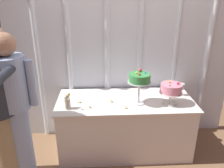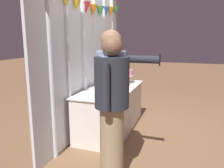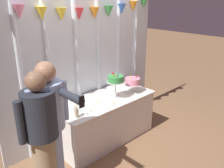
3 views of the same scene
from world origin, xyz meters
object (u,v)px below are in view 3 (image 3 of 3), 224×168
(cake_display_nearleft, at_px, (116,80))
(wine_glass, at_px, (131,80))
(guest_girl_blue_dress, at_px, (42,135))
(guest_man_pink_jacket, at_px, (51,125))
(cake_table, at_px, (105,119))
(tealight_near_left, at_px, (91,111))
(flower_vase, at_px, (76,111))
(tealight_far_right, at_px, (113,103))
(cake_display_nearright, at_px, (133,82))
(tealight_far_left, at_px, (77,110))
(tealight_near_right, at_px, (98,102))

(cake_display_nearleft, height_order, wine_glass, cake_display_nearleft)
(guest_girl_blue_dress, relative_size, guest_man_pink_jacket, 0.97)
(cake_table, distance_m, wine_glass, 0.92)
(tealight_near_left, relative_size, guest_girl_blue_dress, 0.02)
(cake_display_nearleft, relative_size, wine_glass, 2.58)
(tealight_near_left, height_order, guest_man_pink_jacket, guest_man_pink_jacket)
(cake_table, bearing_deg, flower_vase, -164.29)
(cake_table, relative_size, flower_vase, 8.02)
(cake_table, height_order, wine_glass, wine_glass)
(tealight_far_right, relative_size, guest_man_pink_jacket, 0.03)
(cake_display_nearright, relative_size, wine_glass, 1.75)
(wine_glass, height_order, tealight_far_right, wine_glass)
(tealight_near_left, distance_m, tealight_far_right, 0.43)
(cake_table, xyz_separation_m, tealight_far_left, (-0.58, -0.05, 0.39))
(cake_display_nearleft, bearing_deg, cake_display_nearright, -2.97)
(flower_vase, xyz_separation_m, tealight_near_right, (0.52, 0.14, -0.08))
(cake_display_nearright, height_order, tealight_near_left, cake_display_nearright)
(cake_display_nearright, relative_size, tealight_far_right, 5.97)
(cake_display_nearleft, height_order, tealight_near_left, cake_display_nearleft)
(tealight_far_left, xyz_separation_m, tealight_near_right, (0.40, -0.01, 0.00))
(flower_vase, bearing_deg, tealight_far_left, 50.75)
(cake_table, xyz_separation_m, guest_girl_blue_dress, (-1.37, -0.49, 0.51))
(wine_glass, bearing_deg, tealight_near_right, -170.38)
(guest_girl_blue_dress, bearing_deg, wine_glass, 15.49)
(wine_glass, distance_m, flower_vase, 1.50)
(cake_display_nearright, bearing_deg, tealight_far_left, 176.29)
(cake_display_nearleft, xyz_separation_m, tealight_near_left, (-0.60, -0.09, -0.31))
(wine_glass, bearing_deg, cake_table, -172.20)
(guest_girl_blue_dress, bearing_deg, flower_vase, 23.37)
(cake_display_nearleft, height_order, tealight_far_right, cake_display_nearleft)
(tealight_far_right, bearing_deg, cake_display_nearleft, 34.54)
(wine_glass, height_order, flower_vase, flower_vase)
(tealight_far_left, bearing_deg, wine_glass, 6.54)
(cake_display_nearright, xyz_separation_m, tealight_far_left, (-1.13, 0.07, -0.18))
(tealight_far_left, bearing_deg, guest_girl_blue_dress, -151.02)
(tealight_far_left, height_order, tealight_near_right, tealight_near_right)
(tealight_near_left, distance_m, guest_man_pink_jacket, 0.83)
(cake_display_nearleft, xyz_separation_m, tealight_far_right, (-0.18, -0.12, -0.31))
(cake_display_nearleft, bearing_deg, tealight_far_right, -145.46)
(tealight_far_left, height_order, tealight_near_left, tealight_far_left)
(tealight_far_left, distance_m, guest_man_pink_jacket, 0.76)
(flower_vase, xyz_separation_m, guest_man_pink_jacket, (-0.52, -0.22, 0.09))
(flower_vase, distance_m, tealight_far_left, 0.21)
(guest_girl_blue_dress, xyz_separation_m, guest_man_pink_jacket, (0.15, 0.06, 0.04))
(flower_vase, height_order, guest_girl_blue_dress, guest_girl_blue_dress)
(cake_display_nearright, distance_m, flower_vase, 1.26)
(tealight_near_left, height_order, guest_girl_blue_dress, guest_girl_blue_dress)
(guest_girl_blue_dress, height_order, guest_man_pink_jacket, guest_man_pink_jacket)
(wine_glass, bearing_deg, tealight_far_left, -173.46)
(tealight_near_left, bearing_deg, guest_girl_blue_dress, -162.44)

